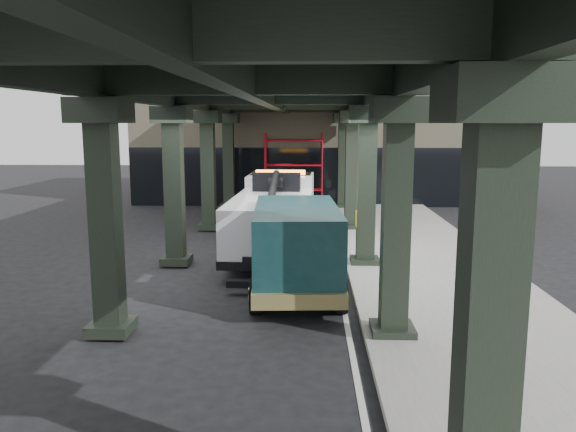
# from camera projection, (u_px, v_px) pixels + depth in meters

# --- Properties ---
(ground) EXTENTS (90.00, 90.00, 0.00)m
(ground) POSITION_uv_depth(u_px,v_px,m) (279.00, 284.00, 15.88)
(ground) COLOR black
(ground) RESTS_ON ground
(sidewalk) EXTENTS (5.00, 40.00, 0.15)m
(sidewalk) POSITION_uv_depth(u_px,v_px,m) (425.00, 265.00, 17.67)
(sidewalk) COLOR gray
(sidewalk) RESTS_ON ground
(lane_stripe) EXTENTS (0.12, 38.00, 0.01)m
(lane_stripe) POSITION_uv_depth(u_px,v_px,m) (336.00, 267.00, 17.79)
(lane_stripe) COLOR silver
(lane_stripe) RESTS_ON ground
(viaduct) EXTENTS (7.40, 32.00, 6.40)m
(viaduct) POSITION_uv_depth(u_px,v_px,m) (269.00, 91.00, 16.98)
(viaduct) COLOR black
(viaduct) RESTS_ON ground
(building) EXTENTS (22.00, 10.00, 8.00)m
(building) POSITION_uv_depth(u_px,v_px,m) (328.00, 131.00, 34.87)
(building) COLOR #C6B793
(building) RESTS_ON ground
(scaffolding) EXTENTS (3.08, 0.88, 4.00)m
(scaffolding) POSITION_uv_depth(u_px,v_px,m) (294.00, 168.00, 29.97)
(scaffolding) COLOR red
(scaffolding) RESTS_ON ground
(tow_truck) EXTENTS (2.88, 8.88, 2.88)m
(tow_truck) POSITION_uv_depth(u_px,v_px,m) (276.00, 213.00, 19.64)
(tow_truck) COLOR black
(tow_truck) RESTS_ON ground
(towed_van) EXTENTS (2.61, 5.94, 2.36)m
(towed_van) POSITION_uv_depth(u_px,v_px,m) (296.00, 245.00, 15.07)
(towed_van) COLOR #0F3438
(towed_van) RESTS_ON ground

